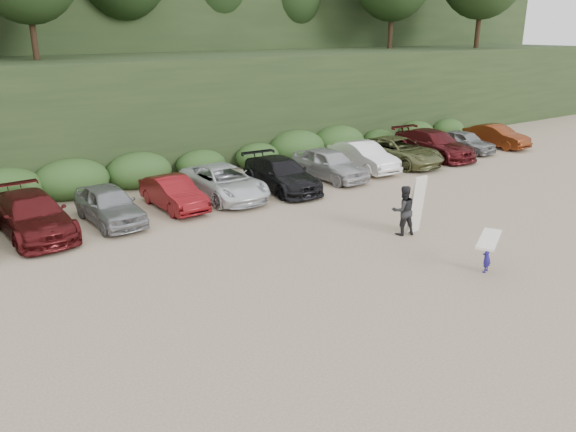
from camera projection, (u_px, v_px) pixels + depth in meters
ground at (368, 271)px, 18.40m from camera, size 120.00×120.00×0.00m
parked_cars at (247, 178)px, 26.73m from camera, size 39.78×6.24×1.65m
child_surfer at (488, 249)px, 18.11m from camera, size 2.00×1.43×1.18m
adult_surfer at (405, 210)px, 21.39m from camera, size 1.42×0.99×2.29m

